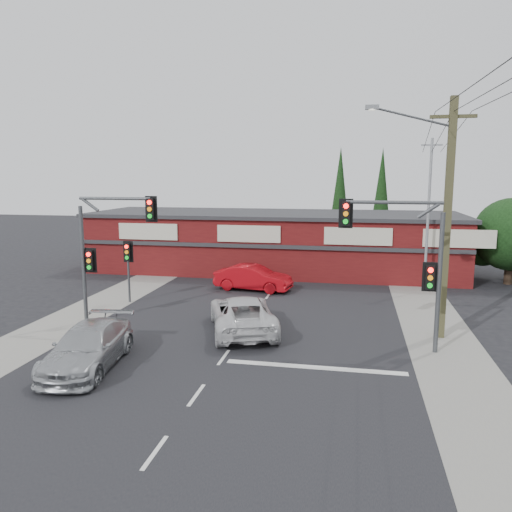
% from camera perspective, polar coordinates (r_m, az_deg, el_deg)
% --- Properties ---
extents(ground, '(120.00, 120.00, 0.00)m').
position_cam_1_polar(ground, '(20.48, -2.88, -10.40)').
color(ground, black).
rests_on(ground, ground).
extents(road_strip, '(14.00, 70.00, 0.01)m').
position_cam_1_polar(road_strip, '(25.13, -0.11, -6.65)').
color(road_strip, black).
rests_on(road_strip, ground).
extents(verge_left, '(3.00, 70.00, 0.02)m').
position_cam_1_polar(verge_left, '(28.00, -17.52, -5.42)').
color(verge_left, gray).
rests_on(verge_left, ground).
extents(verge_right, '(3.00, 70.00, 0.02)m').
position_cam_1_polar(verge_right, '(24.98, 19.55, -7.28)').
color(verge_right, gray).
rests_on(verge_right, ground).
extents(stop_line, '(6.50, 0.35, 0.01)m').
position_cam_1_polar(stop_line, '(18.57, 6.76, -12.52)').
color(stop_line, silver).
rests_on(stop_line, ground).
extents(white_suv, '(4.31, 6.23, 1.58)m').
position_cam_1_polar(white_suv, '(22.30, -1.58, -6.62)').
color(white_suv, silver).
rests_on(white_suv, ground).
extents(silver_suv, '(2.73, 5.43, 1.51)m').
position_cam_1_polar(silver_suv, '(19.22, -18.64, -9.84)').
color(silver_suv, '#A9ADAF').
rests_on(silver_suv, ground).
extents(red_sedan, '(4.83, 2.33, 1.53)m').
position_cam_1_polar(red_sedan, '(30.13, -0.32, -2.50)').
color(red_sedan, '#B50B13').
rests_on(red_sedan, ground).
extents(lane_dashes, '(0.12, 42.03, 0.01)m').
position_cam_1_polar(lane_dashes, '(22.52, -1.50, -8.52)').
color(lane_dashes, silver).
rests_on(lane_dashes, ground).
extents(shop_building, '(27.30, 8.40, 4.22)m').
position_cam_1_polar(shop_building, '(36.46, 2.02, 1.73)').
color(shop_building, '#511011').
rests_on(shop_building, ground).
extents(tree_cluster, '(5.90, 5.10, 5.50)m').
position_cam_1_polar(tree_cluster, '(35.81, 27.24, 1.80)').
color(tree_cluster, '#2D2116').
rests_on(tree_cluster, ground).
extents(conifer_near, '(1.80, 1.80, 9.25)m').
position_cam_1_polar(conifer_near, '(42.76, 9.56, 7.20)').
color(conifer_near, '#2D2116').
rests_on(conifer_near, ground).
extents(conifer_far, '(1.80, 1.80, 9.25)m').
position_cam_1_polar(conifer_far, '(44.80, 14.15, 7.14)').
color(conifer_far, '#2D2116').
rests_on(conifer_far, ground).
extents(traffic_mast_left, '(3.77, 0.27, 5.97)m').
position_cam_1_polar(traffic_mast_left, '(23.71, -17.01, 1.67)').
color(traffic_mast_left, '#47494C').
rests_on(traffic_mast_left, ground).
extents(traffic_mast_right, '(3.96, 0.27, 5.97)m').
position_cam_1_polar(traffic_mast_right, '(20.05, 17.16, 0.41)').
color(traffic_mast_right, '#47494C').
rests_on(traffic_mast_right, ground).
extents(pedestal_signal, '(0.55, 0.27, 3.38)m').
position_cam_1_polar(pedestal_signal, '(27.80, -14.41, -0.33)').
color(pedestal_signal, '#47494C').
rests_on(pedestal_signal, ground).
extents(utility_pole, '(4.38, 0.59, 10.00)m').
position_cam_1_polar(utility_pole, '(22.06, 20.70, 4.78)').
color(utility_pole, '#4E4B2C').
rests_on(utility_pole, ground).
extents(steel_pole, '(1.20, 0.16, 9.00)m').
position_cam_1_polar(steel_pole, '(31.09, 19.08, 4.70)').
color(steel_pole, gray).
rests_on(steel_pole, ground).
extents(power_lines, '(2.01, 29.00, 1.22)m').
position_cam_1_polar(power_lines, '(16.82, 24.95, 15.80)').
color(power_lines, black).
rests_on(power_lines, ground).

